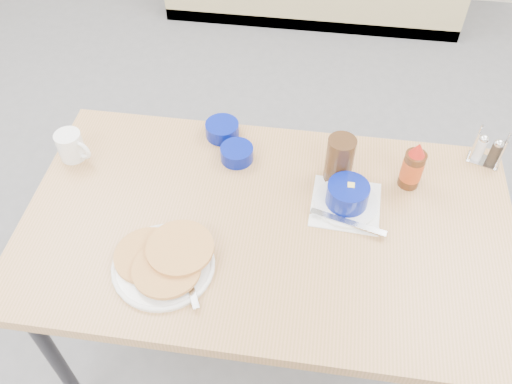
# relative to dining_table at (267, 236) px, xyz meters

# --- Properties ---
(dining_table) EXTENTS (1.40, 0.80, 0.76)m
(dining_table) POSITION_rel_dining_table_xyz_m (0.00, 0.00, 0.00)
(dining_table) COLOR tan
(dining_table) RESTS_ON ground
(pancake_plate) EXTENTS (0.27, 0.27, 0.05)m
(pancake_plate) POSITION_rel_dining_table_xyz_m (-0.25, -0.18, 0.08)
(pancake_plate) COLOR white
(pancake_plate) RESTS_ON dining_table
(coffee_mug) EXTENTS (0.12, 0.08, 0.09)m
(coffee_mug) POSITION_rel_dining_table_xyz_m (-0.64, 0.18, 0.11)
(coffee_mug) COLOR white
(coffee_mug) RESTS_ON dining_table
(grits_setting) EXTENTS (0.22, 0.22, 0.08)m
(grits_setting) POSITION_rel_dining_table_xyz_m (0.22, 0.10, 0.10)
(grits_setting) COLOR white
(grits_setting) RESTS_ON dining_table
(creamer_bowl) EXTENTS (0.10, 0.10, 0.05)m
(creamer_bowl) POSITION_rel_dining_table_xyz_m (-0.13, 0.24, 0.08)
(creamer_bowl) COLOR navy
(creamer_bowl) RESTS_ON dining_table
(butter_bowl) EXTENTS (0.11, 0.11, 0.05)m
(butter_bowl) POSITION_rel_dining_table_xyz_m (-0.19, 0.34, 0.09)
(butter_bowl) COLOR navy
(butter_bowl) RESTS_ON dining_table
(amber_tumbler) EXTENTS (0.11, 0.11, 0.16)m
(amber_tumbler) POSITION_rel_dining_table_xyz_m (0.19, 0.20, 0.14)
(amber_tumbler) COLOR #3A2312
(amber_tumbler) RESTS_ON dining_table
(condiment_caddy) EXTENTS (0.11, 0.08, 0.12)m
(condiment_caddy) POSITION_rel_dining_table_xyz_m (0.64, 0.34, 0.10)
(condiment_caddy) COLOR silver
(condiment_caddy) RESTS_ON dining_table
(syrup_bottle) EXTENTS (0.06, 0.06, 0.17)m
(syrup_bottle) POSITION_rel_dining_table_xyz_m (0.40, 0.21, 0.13)
(syrup_bottle) COLOR #47230F
(syrup_bottle) RESTS_ON dining_table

